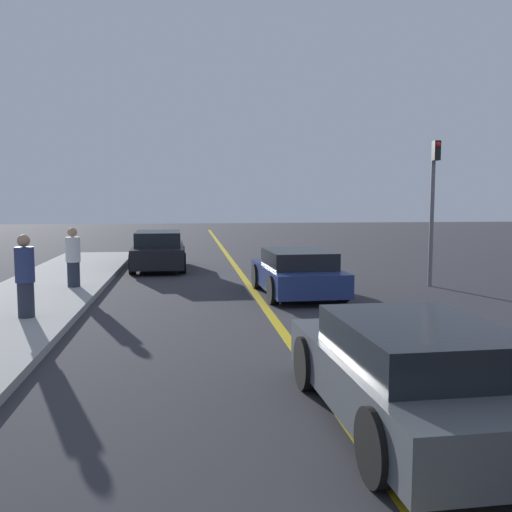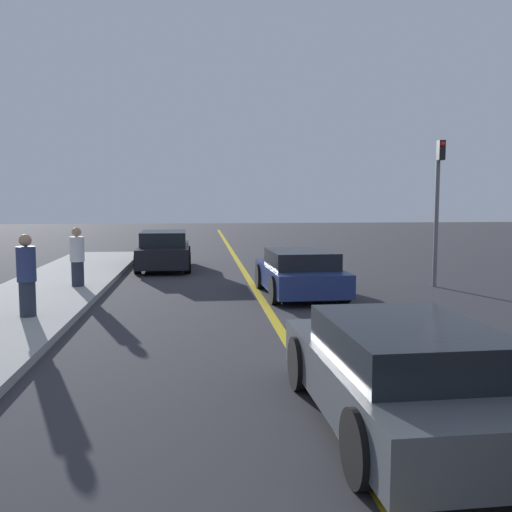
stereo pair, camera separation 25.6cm
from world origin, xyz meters
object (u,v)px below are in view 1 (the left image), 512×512
at_px(car_far_distant, 297,273).
at_px(car_parked_left_lot, 159,251).
at_px(car_ahead_center, 411,373).
at_px(pedestrian_near_curb, 25,276).
at_px(pedestrian_mid_group, 73,258).
at_px(traffic_light, 433,198).

xyz_separation_m(car_far_distant, car_parked_left_lot, (-3.88, 6.00, 0.07)).
relative_size(car_ahead_center, car_far_distant, 1.06).
bearing_deg(pedestrian_near_curb, car_far_distant, 24.56).
height_order(pedestrian_near_curb, pedestrian_mid_group, pedestrian_near_curb).
xyz_separation_m(car_ahead_center, car_far_distant, (0.40, 8.65, -0.01)).
bearing_deg(pedestrian_mid_group, car_far_distant, -11.28).
distance_m(car_ahead_center, pedestrian_near_curb, 8.20).
bearing_deg(traffic_light, car_far_distant, -166.43).
bearing_deg(pedestrian_mid_group, pedestrian_near_curb, -92.62).
relative_size(car_ahead_center, traffic_light, 1.02).
distance_m(pedestrian_mid_group, traffic_light, 10.20).
distance_m(car_ahead_center, car_parked_left_lot, 15.06).
xyz_separation_m(car_ahead_center, car_parked_left_lot, (-3.49, 14.65, 0.06)).
relative_size(car_ahead_center, pedestrian_mid_group, 2.65).
xyz_separation_m(car_parked_left_lot, pedestrian_mid_group, (-2.05, -4.82, 0.28)).
bearing_deg(pedestrian_mid_group, car_ahead_center, -60.60).
bearing_deg(pedestrian_near_curb, car_ahead_center, -45.65).
bearing_deg(pedestrian_near_curb, pedestrian_mid_group, 87.38).
distance_m(pedestrian_near_curb, traffic_light, 11.04).
bearing_deg(car_parked_left_lot, pedestrian_near_curb, -105.35).
distance_m(car_far_distant, car_parked_left_lot, 7.15).
relative_size(car_far_distant, pedestrian_near_curb, 2.39).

